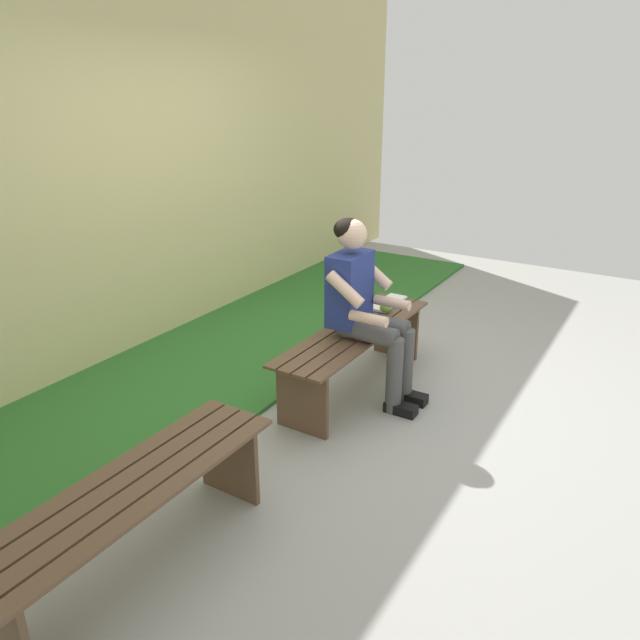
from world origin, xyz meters
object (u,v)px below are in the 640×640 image
object	(u,v)px
book_open	(388,303)
bench_far	(132,507)
apple	(386,307)
bench_near	(355,345)
person_seated	(365,304)

from	to	relation	value
book_open	bench_far	bearing A→B (deg)	1.12
apple	book_open	size ratio (longest dim) A/B	0.22
bench_near	bench_far	size ratio (longest dim) A/B	1.05
bench_near	bench_far	world-z (taller)	same
bench_far	apple	size ratio (longest dim) A/B	17.42
apple	person_seated	bearing A→B (deg)	8.44
apple	book_open	xyz separation A→B (m)	(-0.17, -0.06, -0.03)
person_seated	bench_near	bearing A→B (deg)	-121.53
bench_far	book_open	world-z (taller)	book_open
bench_near	person_seated	distance (m)	0.37
book_open	apple	bearing A→B (deg)	19.90
person_seated	apple	world-z (taller)	person_seated
person_seated	apple	xyz separation A→B (m)	(-0.48, -0.07, -0.19)
person_seated	book_open	size ratio (longest dim) A/B	3.07
apple	book_open	world-z (taller)	apple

